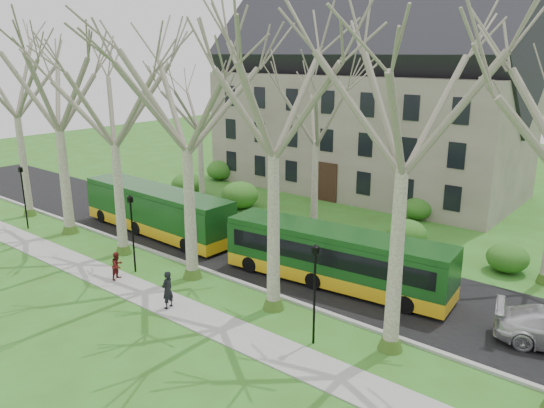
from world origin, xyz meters
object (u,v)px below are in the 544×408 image
at_px(bus_lead, 156,210).
at_px(pedestrian_a, 167,290).
at_px(bus_follow, 335,257).
at_px(pedestrian_b, 117,266).

relative_size(bus_lead, pedestrian_a, 6.84).
relative_size(bus_lead, bus_follow, 1.04).
bearing_deg(bus_follow, pedestrian_a, -128.49).
distance_m(bus_lead, pedestrian_b, 7.69).
distance_m(bus_follow, pedestrian_a, 8.64).
distance_m(pedestrian_a, pedestrian_b, 4.72).
height_order(bus_lead, pedestrian_b, bus_lead).
bearing_deg(pedestrian_a, bus_follow, 138.71).
relative_size(bus_follow, pedestrian_b, 8.05).
xyz_separation_m(bus_follow, pedestrian_a, (-4.65, -7.26, -0.59)).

